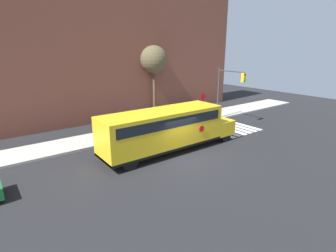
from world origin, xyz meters
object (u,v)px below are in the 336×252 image
object	(u,v)px
school_bus	(166,128)
stop_sign	(202,103)
tree_near_sidewalk	(154,60)
traffic_light	(227,87)

from	to	relation	value
school_bus	stop_sign	xyz separation A→B (m)	(7.39, 4.22, 0.10)
stop_sign	tree_near_sidewalk	xyz separation A→B (m)	(-2.31, 4.82, 3.88)
school_bus	tree_near_sidewalk	world-z (taller)	tree_near_sidewalk
stop_sign	tree_near_sidewalk	bearing A→B (deg)	115.59
school_bus	traffic_light	xyz separation A→B (m)	(9.03, 2.77, 1.69)
school_bus	tree_near_sidewalk	size ratio (longest dim) A/B	1.44
stop_sign	traffic_light	bearing A→B (deg)	-41.46
school_bus	traffic_light	bearing A→B (deg)	17.06
stop_sign	tree_near_sidewalk	size ratio (longest dim) A/B	0.38
school_bus	tree_near_sidewalk	bearing A→B (deg)	60.61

